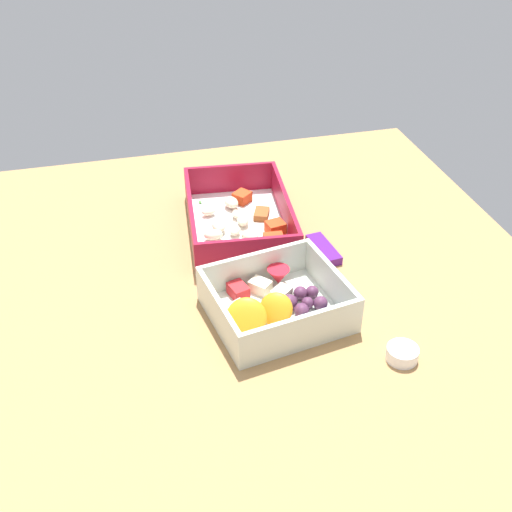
# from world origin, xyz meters

# --- Properties ---
(table_surface) EXTENTS (0.80, 0.80, 0.02)m
(table_surface) POSITION_xyz_m (0.00, 0.00, 0.01)
(table_surface) COLOR #9E7547
(table_surface) RESTS_ON ground
(pasta_container) EXTENTS (0.23, 0.17, 0.05)m
(pasta_container) POSITION_xyz_m (-0.12, 0.02, 0.04)
(pasta_container) COLOR white
(pasta_container) RESTS_ON table_surface
(fruit_bowl) EXTENTS (0.16, 0.18, 0.05)m
(fruit_bowl) POSITION_xyz_m (0.08, 0.02, 0.04)
(fruit_bowl) COLOR silver
(fruit_bowl) RESTS_ON table_surface
(candy_bar) EXTENTS (0.07, 0.03, 0.01)m
(candy_bar) POSITION_xyz_m (-0.03, 0.12, 0.03)
(candy_bar) COLOR #51197A
(candy_bar) RESTS_ON table_surface
(paper_cup_liner) EXTENTS (0.04, 0.04, 0.02)m
(paper_cup_liner) POSITION_xyz_m (0.19, 0.14, 0.03)
(paper_cup_liner) COLOR white
(paper_cup_liner) RESTS_ON table_surface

